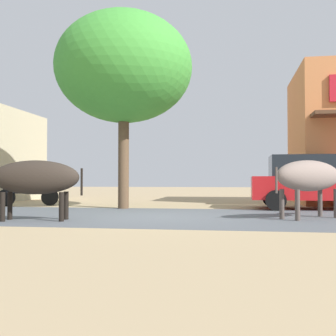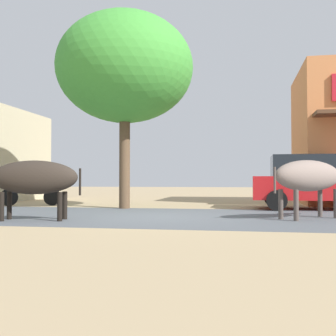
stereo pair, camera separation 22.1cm
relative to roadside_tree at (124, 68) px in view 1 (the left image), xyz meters
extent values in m
plane|color=tan|center=(1.45, -2.52, -4.41)|extent=(80.00, 80.00, 0.00)
cube|color=#50555A|center=(1.45, -2.52, -4.41)|extent=(72.00, 5.35, 0.00)
cylinder|color=brown|center=(0.00, 0.00, -2.90)|extent=(0.34, 0.34, 3.02)
ellipsoid|color=green|center=(0.00, 0.00, 0.02)|extent=(4.31, 4.31, 3.45)
cube|color=red|center=(5.88, 0.66, -3.76)|extent=(3.87, 1.88, 0.70)
cube|color=#1E2328|center=(5.59, 0.67, -3.09)|extent=(2.14, 1.70, 0.64)
cylinder|color=black|center=(4.65, 1.59, -4.11)|extent=(0.60, 0.19, 0.60)
cylinder|color=black|center=(4.61, -0.21, -4.11)|extent=(0.60, 0.19, 0.60)
cylinder|color=black|center=(-2.89, 0.96, -4.11)|extent=(0.57, 0.31, 0.59)
cylinder|color=black|center=(-4.19, 0.41, -4.11)|extent=(0.57, 0.31, 0.59)
cylinder|color=black|center=(-3.54, 0.68, -3.93)|extent=(1.35, 0.65, 0.10)
ellipsoid|color=black|center=(-3.49, 0.70, -3.71)|extent=(0.61, 0.44, 0.28)
cylinder|color=black|center=(-2.95, 0.94, -3.66)|extent=(0.06, 0.06, 0.60)
ellipsoid|color=#2E261F|center=(-0.91, -4.02, -3.46)|extent=(2.02, 0.96, 0.75)
cylinder|color=black|center=(-1.49, -4.35, -4.09)|extent=(0.11, 0.11, 0.63)
cylinder|color=black|center=(-1.57, -3.92, -4.09)|extent=(0.11, 0.11, 0.63)
cylinder|color=black|center=(-0.25, -4.13, -4.09)|extent=(0.11, 0.11, 0.63)
cylinder|color=black|center=(-0.33, -3.69, -4.09)|extent=(0.11, 0.11, 0.63)
cylinder|color=black|center=(0.09, -3.84, -3.56)|extent=(0.05, 0.05, 0.60)
ellipsoid|color=gray|center=(5.14, -2.59, -3.42)|extent=(1.95, 1.78, 0.72)
cylinder|color=#4E433D|center=(5.49, -2.00, -4.07)|extent=(0.11, 0.11, 0.68)
cylinder|color=#4E433D|center=(5.78, -2.35, -4.07)|extent=(0.11, 0.11, 0.68)
cylinder|color=#4E433D|center=(4.49, -2.83, -4.07)|extent=(0.11, 0.11, 0.68)
cylinder|color=#4E433D|center=(4.78, -3.18, -4.07)|extent=(0.11, 0.11, 0.68)
cylinder|color=#4E433D|center=(4.33, -3.26, -3.52)|extent=(0.05, 0.05, 0.58)
camera|label=1|loc=(3.41, -12.57, -3.51)|focal=44.30mm
camera|label=2|loc=(3.63, -12.54, -3.51)|focal=44.30mm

